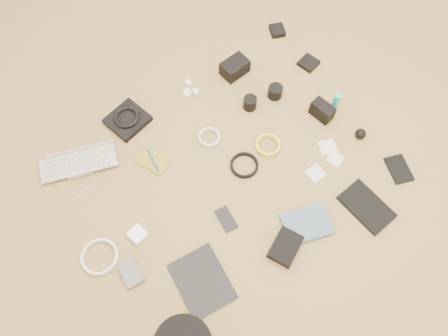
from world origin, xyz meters
TOP-DOWN VIEW (x-y plane):
  - laptop at (-0.52, 0.40)m, footprint 0.39×0.34m
  - headphone_pouch at (-0.22, 0.50)m, footprint 0.20×0.19m
  - headphones at (-0.22, 0.50)m, footprint 0.14×0.14m
  - charger_a at (0.09, 0.46)m, footprint 0.03×0.03m
  - charger_b at (0.08, 0.45)m, footprint 0.04×0.04m
  - charger_c at (0.13, 0.51)m, footprint 0.03×0.03m
  - charger_d at (0.12, 0.44)m, footprint 0.03×0.03m
  - dslr_camera at (0.35, 0.43)m, footprint 0.13×0.10m
  - lens_pouch at (0.68, 0.50)m, footprint 0.10×0.10m
  - notebook_olive at (-0.24, 0.26)m, footprint 0.13×0.16m
  - pen_blue at (-0.24, 0.26)m, footprint 0.03×0.12m
  - cable_white_a at (0.03, 0.20)m, footprint 0.13×0.13m
  - lens_a at (0.28, 0.23)m, footprint 0.06×0.06m
  - lens_b at (0.42, 0.21)m, footprint 0.09×0.09m
  - card_reader at (0.67, 0.25)m, footprint 0.10×0.10m
  - power_brick at (-0.47, 0.01)m, footprint 0.08×0.08m
  - cable_white_b at (-0.64, 0.02)m, footprint 0.18×0.18m
  - cable_black at (0.07, -0.00)m, footprint 0.14×0.14m
  - cable_yellow at (0.21, 0.01)m, footprint 0.12×0.12m
  - flash at (0.51, -0.01)m, footprint 0.07×0.11m
  - lens_cleaner at (0.59, -0.02)m, footprint 0.03×0.03m
  - battery_charger at (-0.58, -0.11)m, footprint 0.08×0.11m
  - tablet at (-0.37, -0.30)m, footprint 0.22×0.27m
  - phone at (-0.15, -0.15)m, footprint 0.07×0.11m
  - filter_case_left at (0.29, -0.22)m, footprint 0.07×0.07m
  - filter_case_mid at (0.41, -0.22)m, footprint 0.08×0.08m
  - filter_case_right at (0.42, -0.16)m, footprint 0.09×0.09m
  - air_blower at (0.58, -0.20)m, footprint 0.06×0.06m
  - drive_case at (-0.03, -0.39)m, footprint 0.17×0.15m
  - paperback at (0.08, -0.44)m, footprint 0.23×0.20m
  - notebook_black_a at (0.36, -0.46)m, footprint 0.14×0.22m
  - notebook_black_b at (0.60, -0.42)m, footprint 0.13×0.15m

SIDE VIEW (x-z plane):
  - notebook_olive at x=-0.24m, z-range 0.00..0.01m
  - phone at x=-0.15m, z-range 0.00..0.01m
  - filter_case_mid at x=0.41m, z-range 0.00..0.01m
  - filter_case_left at x=0.29m, z-range 0.00..0.01m
  - filter_case_right at x=0.42m, z-range 0.00..0.01m
  - notebook_black_b at x=0.60m, z-range 0.00..0.01m
  - tablet at x=-0.37m, z-range 0.00..0.01m
  - cable_black at x=0.07m, z-range 0.00..0.01m
  - cable_white_a at x=0.03m, z-range 0.00..0.01m
  - cable_white_b at x=-0.64m, z-range 0.00..0.01m
  - cable_yellow at x=0.21m, z-range 0.00..0.01m
  - notebook_black_a at x=0.36m, z-range 0.00..0.02m
  - paperback at x=0.08m, z-range 0.00..0.02m
  - card_reader at x=0.67m, z-range 0.00..0.02m
  - pen_blue at x=-0.24m, z-range 0.01..0.01m
  - charger_c at x=0.13m, z-range 0.00..0.02m
  - charger_d at x=0.12m, z-range 0.00..0.02m
  - laptop at x=-0.52m, z-range 0.00..0.03m
  - lens_pouch at x=0.68m, z-range 0.00..0.03m
  - charger_b at x=0.08m, z-range 0.00..0.03m
  - power_brick at x=-0.47m, z-range 0.00..0.03m
  - battery_charger at x=-0.58m, z-range 0.00..0.03m
  - charger_a at x=0.09m, z-range 0.00..0.03m
  - headphone_pouch at x=-0.22m, z-range 0.00..0.03m
  - drive_case at x=-0.03m, z-range 0.00..0.03m
  - air_blower at x=0.58m, z-range 0.00..0.05m
  - lens_b at x=0.42m, z-range 0.00..0.06m
  - lens_a at x=0.28m, z-range 0.00..0.07m
  - dslr_camera at x=0.35m, z-range 0.00..0.07m
  - headphones at x=-0.22m, z-range 0.03..0.04m
  - flash at x=0.51m, z-range 0.00..0.08m
  - lens_cleaner at x=0.59m, z-range 0.00..0.10m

